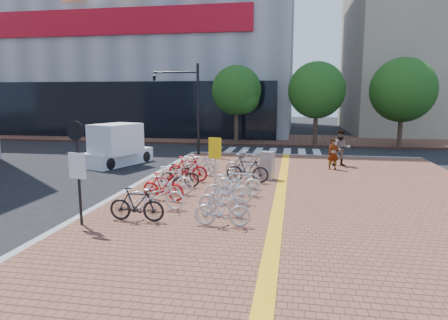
% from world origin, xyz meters
% --- Properties ---
extents(ground, '(120.00, 120.00, 0.00)m').
position_xyz_m(ground, '(0.00, 0.00, 0.00)').
color(ground, black).
rests_on(ground, ground).
extents(sidewalk, '(14.00, 34.00, 0.15)m').
position_xyz_m(sidewalk, '(3.00, -5.00, 0.07)').
color(sidewalk, brown).
rests_on(sidewalk, ground).
extents(tactile_strip, '(0.40, 34.00, 0.01)m').
position_xyz_m(tactile_strip, '(2.00, -5.00, 0.16)').
color(tactile_strip, '#EDAA15').
rests_on(tactile_strip, sidewalk).
extents(kerb_west, '(0.25, 34.00, 0.15)m').
position_xyz_m(kerb_west, '(-4.00, -5.00, 0.08)').
color(kerb_west, gray).
rests_on(kerb_west, ground).
extents(kerb_north, '(14.00, 0.25, 0.15)m').
position_xyz_m(kerb_north, '(3.00, 12.00, 0.08)').
color(kerb_north, gray).
rests_on(kerb_north, ground).
extents(far_sidewalk, '(70.00, 8.00, 0.15)m').
position_xyz_m(far_sidewalk, '(0.00, 21.00, 0.07)').
color(far_sidewalk, brown).
rests_on(far_sidewalk, ground).
extents(department_store, '(36.00, 24.27, 28.00)m').
position_xyz_m(department_store, '(-15.99, 31.95, 13.98)').
color(department_store, gray).
rests_on(department_store, ground).
extents(crosswalk, '(7.50, 4.00, 0.01)m').
position_xyz_m(crosswalk, '(0.50, 14.00, 0.01)').
color(crosswalk, silver).
rests_on(crosswalk, ground).
extents(street_trees, '(16.20, 4.60, 6.35)m').
position_xyz_m(street_trees, '(5.04, 17.45, 4.10)').
color(street_trees, '#38281E').
rests_on(street_trees, far_sidewalk).
extents(bike_0, '(1.68, 0.48, 1.01)m').
position_xyz_m(bike_0, '(-2.05, -2.45, 0.66)').
color(bike_0, black).
rests_on(bike_0, sidewalk).
extents(bike_1, '(1.92, 0.93, 0.97)m').
position_xyz_m(bike_1, '(-1.89, -1.22, 0.63)').
color(bike_1, white).
rests_on(bike_1, sidewalk).
extents(bike_2, '(1.69, 0.78, 0.98)m').
position_xyz_m(bike_2, '(-2.06, -0.02, 0.64)').
color(bike_2, red).
rests_on(bike_2, sidewalk).
extents(bike_3, '(1.77, 0.54, 1.06)m').
position_xyz_m(bike_3, '(-2.06, 0.86, 0.68)').
color(bike_3, white).
rests_on(bike_3, sidewalk).
extents(bike_4, '(1.64, 0.56, 0.97)m').
position_xyz_m(bike_4, '(-2.05, 2.00, 0.64)').
color(bike_4, black).
rests_on(bike_4, sidewalk).
extents(bike_5, '(1.82, 0.70, 1.07)m').
position_xyz_m(bike_5, '(-2.04, 3.23, 0.68)').
color(bike_5, '#A50B14').
rests_on(bike_5, sidewalk).
extents(bike_6, '(1.63, 0.55, 0.97)m').
position_xyz_m(bike_6, '(-1.89, 4.58, 0.63)').
color(bike_6, '#B5B4B9').
rests_on(bike_6, sidewalk).
extents(bike_7, '(1.91, 0.97, 0.96)m').
position_xyz_m(bike_7, '(-2.02, 5.72, 0.63)').
color(bike_7, white).
rests_on(bike_7, sidewalk).
extents(bike_8, '(1.62, 0.52, 0.97)m').
position_xyz_m(bike_8, '(0.52, -2.47, 0.63)').
color(bike_8, '#B3B3B8').
rests_on(bike_8, sidewalk).
extents(bike_9, '(1.67, 0.77, 0.97)m').
position_xyz_m(bike_9, '(0.34, -1.47, 0.63)').
color(bike_9, '#AEAFB3').
rests_on(bike_9, sidewalk).
extents(bike_10, '(1.67, 0.52, 1.00)m').
position_xyz_m(bike_10, '(0.29, -0.06, 0.65)').
color(bike_10, silver).
rests_on(bike_10, sidewalk).
extents(bike_11, '(1.71, 0.50, 1.02)m').
position_xyz_m(bike_11, '(0.47, 1.09, 0.66)').
color(bike_11, white).
rests_on(bike_11, sidewalk).
extents(bike_12, '(1.91, 0.97, 0.96)m').
position_xyz_m(bike_12, '(0.28, 2.11, 0.63)').
color(bike_12, '#A1A2A6').
rests_on(bike_12, sidewalk).
extents(bike_13, '(1.86, 0.65, 1.10)m').
position_xyz_m(bike_13, '(0.53, 3.40, 0.70)').
color(bike_13, black).
rests_on(bike_13, sidewalk).
extents(bike_14, '(1.85, 0.78, 1.08)m').
position_xyz_m(bike_14, '(0.29, 4.38, 0.69)').
color(bike_14, '#ABABB0').
rests_on(bike_14, sidewalk).
extents(bike_15, '(1.79, 0.63, 1.06)m').
position_xyz_m(bike_15, '(0.47, 5.70, 0.68)').
color(bike_15, '#A9A9AE').
rests_on(bike_15, sidewalk).
extents(pedestrian_a, '(0.63, 0.48, 1.53)m').
position_xyz_m(pedestrian_a, '(4.40, 7.17, 0.92)').
color(pedestrian_a, gray).
rests_on(pedestrian_a, sidewalk).
extents(pedestrian_b, '(0.96, 0.77, 1.88)m').
position_xyz_m(pedestrian_b, '(4.89, 8.29, 1.09)').
color(pedestrian_b, '#454858').
rests_on(pedestrian_b, sidewalk).
extents(utility_box, '(0.67, 0.57, 1.23)m').
position_xyz_m(utility_box, '(1.32, 4.24, 0.77)').
color(utility_box, '#ACACB0').
rests_on(utility_box, sidewalk).
extents(yellow_sign, '(0.54, 0.17, 1.98)m').
position_xyz_m(yellow_sign, '(-0.70, 2.52, 1.53)').
color(yellow_sign, '#B7B7BC').
rests_on(yellow_sign, sidewalk).
extents(notice_sign, '(0.55, 0.16, 2.98)m').
position_xyz_m(notice_sign, '(-3.50, -3.06, 2.03)').
color(notice_sign, black).
rests_on(notice_sign, sidewalk).
extents(traffic_light_pole, '(3.00, 1.16, 5.59)m').
position_xyz_m(traffic_light_pole, '(-4.75, 11.05, 4.01)').
color(traffic_light_pole, black).
rests_on(traffic_light_pole, sidewalk).
extents(box_truck, '(2.92, 4.34, 2.31)m').
position_xyz_m(box_truck, '(-7.22, 7.38, 1.09)').
color(box_truck, white).
rests_on(box_truck, ground).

